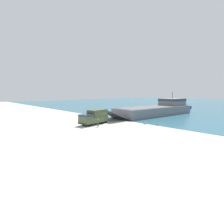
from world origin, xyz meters
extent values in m
plane|color=#B7B5AD|center=(0.00, 0.00, 0.00)|extent=(240.00, 240.00, 0.00)
cube|color=#285B70|center=(0.00, 96.85, 0.00)|extent=(240.00, 180.00, 0.01)
cube|color=slate|center=(-0.02, 22.30, 1.29)|extent=(10.90, 28.94, 2.58)
cube|color=#56565B|center=(-0.02, 22.30, 2.62)|extent=(10.12, 27.75, 0.08)
cube|color=slate|center=(0.79, 31.97, 3.79)|extent=(6.64, 8.40, 2.43)
cube|color=#28333D|center=(0.79, 31.97, 4.50)|extent=(6.81, 8.50, 0.73)
cylinder|color=#3F3F42|center=(0.79, 31.97, 6.21)|extent=(0.16, 0.16, 2.40)
cube|color=#56565B|center=(-1.44, 5.34, 1.39)|extent=(7.74, 6.38, 2.53)
cube|color=#475638|center=(0.01, -1.90, 0.98)|extent=(3.65, 7.41, 1.11)
cube|color=#475638|center=(0.38, -4.21, 1.99)|extent=(2.75, 2.76, 0.92)
cube|color=#28333D|center=(0.38, -4.21, 2.22)|extent=(2.83, 2.80, 0.46)
cube|color=#3C492E|center=(-0.18, -0.71, 2.36)|extent=(3.13, 4.81, 1.65)
cube|color=#2D2D2D|center=(0.56, -5.32, 0.57)|extent=(2.61, 0.65, 0.32)
cylinder|color=black|center=(1.40, -3.90, 0.65)|extent=(0.59, 1.34, 1.30)
cylinder|color=black|center=(-0.68, -4.24, 0.65)|extent=(0.59, 1.34, 1.30)
cylinder|color=black|center=(0.79, -0.11, 0.65)|extent=(0.59, 1.34, 1.30)
cylinder|color=black|center=(-1.29, -0.44, 0.65)|extent=(0.59, 1.34, 1.30)
cylinder|color=black|center=(0.62, 0.98, 0.65)|extent=(0.59, 1.34, 1.30)
cylinder|color=black|center=(-1.47, 0.64, 0.65)|extent=(0.59, 1.34, 1.30)
cylinder|color=#3D4C33|center=(3.41, -3.45, 0.42)|extent=(0.14, 0.14, 0.84)
cylinder|color=#3D4C33|center=(3.32, -3.29, 0.42)|extent=(0.14, 0.14, 0.84)
cube|color=#3D4C33|center=(3.36, -3.37, 1.18)|extent=(0.42, 0.50, 0.67)
sphere|color=tan|center=(3.36, -3.37, 1.63)|extent=(0.23, 0.23, 0.23)
cube|color=navy|center=(-3.17, 50.25, 0.55)|extent=(3.93, 7.44, 1.10)
cube|color=silver|center=(-3.01, 50.77, 1.70)|extent=(1.88, 2.45, 1.21)
cube|color=#B7BABF|center=(-11.76, 49.94, 0.54)|extent=(3.59, 8.94, 1.07)
cube|color=silver|center=(-11.67, 50.59, 1.66)|extent=(2.06, 2.81, 1.18)
cylinder|color=#333338|center=(-4.82, 5.18, 0.28)|extent=(0.23, 0.23, 0.57)
sphere|color=#333338|center=(-4.82, 5.18, 0.64)|extent=(0.27, 0.27, 0.27)
sphere|color=#66605B|center=(10.42, 7.37, 0.00)|extent=(0.61, 0.61, 0.61)
sphere|color=gray|center=(7.92, 6.43, 0.00)|extent=(0.73, 0.73, 0.73)
camera|label=1|loc=(31.23, -25.41, 7.13)|focal=28.00mm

